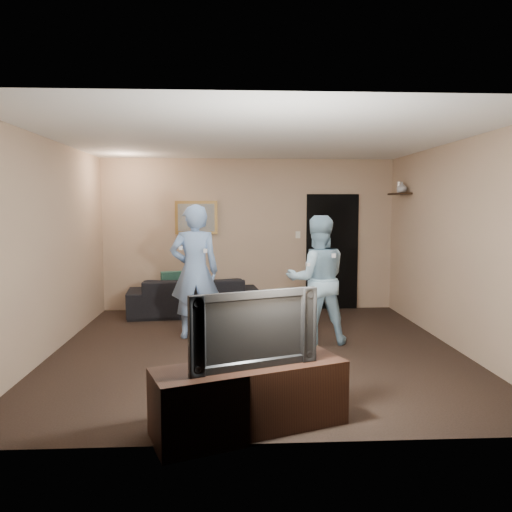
{
  "coord_description": "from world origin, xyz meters",
  "views": [
    {
      "loc": [
        -0.33,
        -6.1,
        1.79
      ],
      "look_at": [
        0.01,
        0.3,
        1.15
      ],
      "focal_mm": 35.0,
      "sensor_mm": 36.0,
      "label": 1
    }
  ],
  "objects": [
    {
      "name": "shelf_figurine",
      "position": [
        2.39,
        1.84,
        2.09
      ],
      "size": [
        0.06,
        0.06,
        0.18
      ],
      "primitive_type": "cylinder",
      "color": "silver",
      "rests_on": "wall_shelf"
    },
    {
      "name": "wii_player_right",
      "position": [
        0.81,
        0.28,
        0.84
      ],
      "size": [
        0.84,
        0.66,
        1.67
      ],
      "color": "#93BDD6",
      "rests_on": "ground"
    },
    {
      "name": "wii_player_left",
      "position": [
        -0.81,
        0.65,
        0.91
      ],
      "size": [
        0.72,
        0.55,
        1.82
      ],
      "color": "#789CD0",
      "rests_on": "ground"
    },
    {
      "name": "ground",
      "position": [
        0.0,
        0.0,
        0.0
      ],
      "size": [
        5.0,
        5.0,
        0.0
      ],
      "primitive_type": "plane",
      "color": "black",
      "rests_on": "ground"
    },
    {
      "name": "throw_pillow",
      "position": [
        -1.22,
        2.1,
        0.48
      ],
      "size": [
        0.5,
        0.27,
        0.48
      ],
      "primitive_type": "cube",
      "rotation": [
        0.0,
        0.0,
        0.26
      ],
      "color": "#194B40",
      "rests_on": "sofa"
    },
    {
      "name": "tv_console",
      "position": [
        -0.18,
        -2.23,
        0.25
      ],
      "size": [
        1.63,
        1.02,
        0.56
      ],
      "primitive_type": "cube",
      "rotation": [
        0.0,
        0.0,
        0.36
      ],
      "color": "black",
      "rests_on": "ground"
    },
    {
      "name": "sofa",
      "position": [
        -0.94,
        2.1,
        0.31
      ],
      "size": [
        2.2,
        1.05,
        0.62
      ],
      "primitive_type": "imported",
      "rotation": [
        0.0,
        0.0,
        3.25
      ],
      "color": "black",
      "rests_on": "ground"
    },
    {
      "name": "doorway",
      "position": [
        1.45,
        2.47,
        1.0
      ],
      "size": [
        0.9,
        0.06,
        2.0
      ],
      "primitive_type": "cube",
      "color": "black",
      "rests_on": "ground"
    },
    {
      "name": "painting_canvas",
      "position": [
        -0.9,
        2.45,
        1.6
      ],
      "size": [
        0.62,
        0.01,
        0.47
      ],
      "primitive_type": "cube",
      "color": "slate",
      "rests_on": "painting_frame"
    },
    {
      "name": "painting_frame",
      "position": [
        -0.9,
        2.48,
        1.6
      ],
      "size": [
        0.72,
        0.05,
        0.57
      ],
      "primitive_type": "cube",
      "color": "olive",
      "rests_on": "wall_back"
    },
    {
      "name": "wall_left",
      "position": [
        -2.5,
        0.0,
        1.3
      ],
      "size": [
        0.04,
        5.0,
        2.6
      ],
      "primitive_type": "cube",
      "color": "tan",
      "rests_on": "ground"
    },
    {
      "name": "television",
      "position": [
        -0.18,
        -2.23,
        0.83
      ],
      "size": [
        1.04,
        0.5,
        0.61
      ],
      "primitive_type": "imported",
      "rotation": [
        0.0,
        0.0,
        0.36
      ],
      "color": "black",
      "rests_on": "tv_console"
    },
    {
      "name": "wall_right",
      "position": [
        2.5,
        0.0,
        1.3
      ],
      "size": [
        0.04,
        5.0,
        2.6
      ],
      "primitive_type": "cube",
      "color": "tan",
      "rests_on": "ground"
    },
    {
      "name": "wall_front",
      "position": [
        0.0,
        -2.5,
        1.3
      ],
      "size": [
        5.0,
        0.04,
        2.6
      ],
      "primitive_type": "cube",
      "color": "tan",
      "rests_on": "ground"
    },
    {
      "name": "wall_shelf",
      "position": [
        2.39,
        1.8,
        1.99
      ],
      "size": [
        0.2,
        0.6,
        0.03
      ],
      "primitive_type": "cube",
      "color": "black",
      "rests_on": "wall_right"
    },
    {
      "name": "light_switch",
      "position": [
        0.85,
        2.48,
        1.3
      ],
      "size": [
        0.08,
        0.02,
        0.12
      ],
      "primitive_type": "cube",
      "color": "silver",
      "rests_on": "wall_back"
    },
    {
      "name": "wall_back",
      "position": [
        0.0,
        2.5,
        1.3
      ],
      "size": [
        5.0,
        0.04,
        2.6
      ],
      "primitive_type": "cube",
      "color": "tan",
      "rests_on": "ground"
    },
    {
      "name": "shelf_vase",
      "position": [
        2.39,
        1.7,
        2.09
      ],
      "size": [
        0.18,
        0.18,
        0.17
      ],
      "primitive_type": "imported",
      "rotation": [
        0.0,
        0.0,
        -0.1
      ],
      "color": "#B2B2B7",
      "rests_on": "wall_shelf"
    },
    {
      "name": "ceiling",
      "position": [
        0.0,
        0.0,
        2.6
      ],
      "size": [
        5.0,
        5.0,
        0.04
      ],
      "primitive_type": "cube",
      "color": "silver",
      "rests_on": "wall_back"
    }
  ]
}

